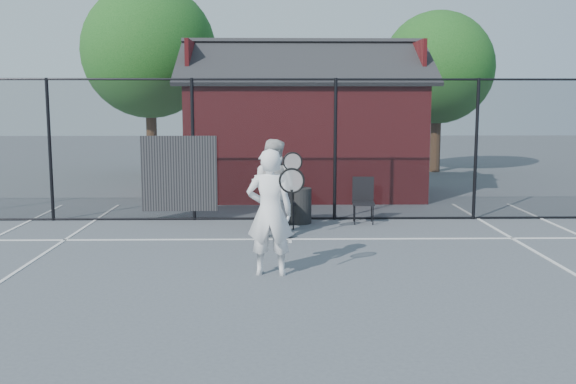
{
  "coord_description": "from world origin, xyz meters",
  "views": [
    {
      "loc": [
        -0.25,
        -8.53,
        2.49
      ],
      "look_at": [
        -0.06,
        1.43,
        1.1
      ],
      "focal_mm": 40.0,
      "sensor_mm": 36.0,
      "label": 1
    }
  ],
  "objects_px": {
    "chair_left": "(280,200)",
    "chair_right": "(363,201)",
    "clubhouse": "(303,135)",
    "player_front": "(270,212)",
    "player_back": "(273,188)",
    "waste_bin": "(299,206)"
  },
  "relations": [
    {
      "from": "chair_left",
      "to": "chair_right",
      "type": "relative_size",
      "value": 1.22
    },
    {
      "from": "clubhouse",
      "to": "chair_left",
      "type": "relative_size",
      "value": 5.71
    },
    {
      "from": "clubhouse",
      "to": "player_front",
      "type": "xyz_separation_m",
      "value": [
        -0.84,
        -8.41,
        -0.68
      ]
    },
    {
      "from": "player_front",
      "to": "player_back",
      "type": "xyz_separation_m",
      "value": [
        0.02,
        2.73,
        -0.01
      ]
    },
    {
      "from": "clubhouse",
      "to": "player_front",
      "type": "height_order",
      "value": "clubhouse"
    },
    {
      "from": "player_front",
      "to": "chair_right",
      "type": "height_order",
      "value": "player_front"
    },
    {
      "from": "clubhouse",
      "to": "player_front",
      "type": "relative_size",
      "value": 3.53
    },
    {
      "from": "player_front",
      "to": "chair_left",
      "type": "height_order",
      "value": "player_front"
    },
    {
      "from": "clubhouse",
      "to": "waste_bin",
      "type": "xyz_separation_m",
      "value": [
        -0.27,
        -4.4,
        -1.24
      ]
    },
    {
      "from": "chair_right",
      "to": "waste_bin",
      "type": "bearing_deg",
      "value": -177.83
    },
    {
      "from": "clubhouse",
      "to": "player_back",
      "type": "xyz_separation_m",
      "value": [
        -0.82,
        -5.68,
        -0.69
      ]
    },
    {
      "from": "player_front",
      "to": "waste_bin",
      "type": "relative_size",
      "value": 2.5
    },
    {
      "from": "chair_right",
      "to": "player_back",
      "type": "bearing_deg",
      "value": -142.72
    },
    {
      "from": "player_back",
      "to": "chair_left",
      "type": "height_order",
      "value": "player_back"
    },
    {
      "from": "player_back",
      "to": "waste_bin",
      "type": "xyz_separation_m",
      "value": [
        0.55,
        1.28,
        -0.55
      ]
    },
    {
      "from": "player_back",
      "to": "chair_right",
      "type": "distance_m",
      "value": 2.29
    },
    {
      "from": "clubhouse",
      "to": "player_back",
      "type": "distance_m",
      "value": 5.78
    },
    {
      "from": "waste_bin",
      "to": "player_front",
      "type": "bearing_deg",
      "value": -98.09
    },
    {
      "from": "clubhouse",
      "to": "chair_left",
      "type": "distance_m",
      "value": 5.05
    },
    {
      "from": "player_front",
      "to": "chair_left",
      "type": "xyz_separation_m",
      "value": [
        0.17,
        3.51,
        -0.36
      ]
    },
    {
      "from": "chair_right",
      "to": "waste_bin",
      "type": "xyz_separation_m",
      "value": [
        -1.33,
        0.04,
        -0.1
      ]
    },
    {
      "from": "clubhouse",
      "to": "chair_right",
      "type": "distance_m",
      "value": 4.7
    }
  ]
}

